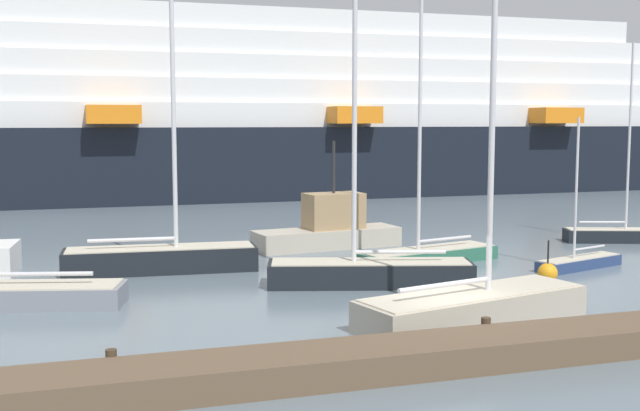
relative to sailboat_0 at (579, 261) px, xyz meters
name	(u,v)px	position (x,y,z in m)	size (l,w,h in m)	color
ground_plane	(444,326)	(-8.81, -6.16, -0.31)	(600.00, 600.00, 0.00)	slate
dock_pier	(506,347)	(-8.81, -9.41, 0.03)	(22.45, 1.98, 0.81)	brown
sailboat_0	(579,261)	(0.00, 0.00, 0.00)	(4.16, 2.06, 5.77)	navy
sailboat_1	(370,267)	(-8.81, -0.51, 0.35)	(7.19, 3.55, 13.34)	black
sailboat_2	(161,256)	(-15.36, 4.21, 0.30)	(7.24, 2.26, 10.83)	black
sailboat_3	(473,303)	(-7.92, -6.16, 0.28)	(7.24, 3.53, 11.21)	#BCB29E
sailboat_4	(617,232)	(5.77, 5.10, 0.15)	(4.90, 2.63, 9.19)	black
sailboat_5	(427,251)	(-5.00, 2.92, 0.17)	(6.27, 3.00, 10.56)	#2D6B51
sailboat_7	(7,287)	(-20.46, 0.03, 0.30)	(7.18, 3.41, 12.90)	gray
fishing_boat_0	(329,228)	(-7.56, 7.68, 0.55)	(6.80, 2.74, 4.75)	#BCB29E
channel_buoy_1	(548,273)	(-2.71, -1.96, 0.05)	(0.70, 0.70, 1.51)	orange
cruise_ship	(219,117)	(-7.65, 34.12, 5.62)	(94.48, 14.94, 18.42)	black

